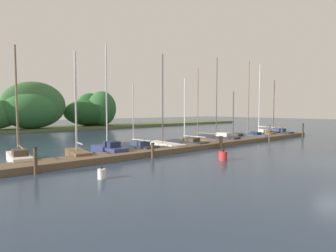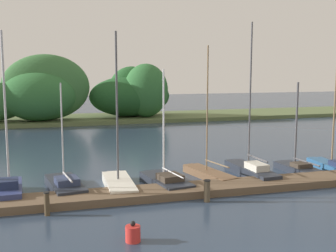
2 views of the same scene
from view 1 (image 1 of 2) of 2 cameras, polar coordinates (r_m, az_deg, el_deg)
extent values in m
cube|color=brown|center=(22.64, 8.95, -3.86)|extent=(31.33, 1.80, 0.35)
cube|color=#56663D|center=(46.54, -18.43, -0.23)|extent=(72.89, 8.00, 0.40)
ellipsoid|color=#235628|center=(47.51, -16.11, 3.42)|extent=(5.17, 3.39, 5.47)
ellipsoid|color=#1E4C23|center=(46.89, -16.18, 2.77)|extent=(8.86, 5.99, 4.39)
ellipsoid|color=#2D6633|center=(42.36, -27.19, 2.89)|extent=(7.34, 5.34, 5.02)
ellipsoid|color=#386B38|center=(43.21, -26.50, 4.02)|extent=(8.78, 3.78, 6.69)
ellipsoid|color=#2D6633|center=(46.52, -13.85, 3.64)|extent=(4.80, 4.34, 5.76)
cube|color=silver|center=(17.60, -29.05, -6.09)|extent=(1.21, 3.63, 0.51)
cube|color=silver|center=(19.18, -29.65, -5.42)|extent=(0.60, 0.93, 0.43)
cube|color=#3D3328|center=(17.10, -28.90, -4.93)|extent=(0.80, 1.12, 0.33)
cylinder|color=#7F6647|center=(17.65, -29.48, 4.86)|extent=(0.11, 0.11, 6.20)
cylinder|color=#7F6647|center=(16.81, -28.83, -3.92)|extent=(0.20, 2.14, 0.07)
cube|color=brown|center=(17.72, -18.61, -5.76)|extent=(1.25, 2.95, 0.51)
cube|color=brown|center=(18.96, -19.59, -5.26)|extent=(0.58, 0.77, 0.44)
cylinder|color=#B7B7BC|center=(17.72, -18.99, 5.02)|extent=(0.12, 0.12, 6.13)
cylinder|color=#B7B7BC|center=(17.21, -18.30, -3.51)|extent=(0.25, 1.43, 0.08)
cube|color=navy|center=(18.54, -12.42, -5.15)|extent=(1.23, 3.10, 0.58)
cube|color=navy|center=(19.72, -14.46, -4.75)|extent=(0.63, 0.79, 0.49)
cube|color=#1E2847|center=(18.15, -11.82, -3.80)|extent=(0.85, 0.96, 0.38)
cylinder|color=#B7B7BC|center=(18.55, -12.93, 6.19)|extent=(0.10, 0.10, 6.74)
cube|color=#232833|center=(20.10, -6.82, -4.59)|extent=(1.88, 3.79, 0.47)
cube|color=#232833|center=(21.33, -9.77, -4.22)|extent=(0.86, 1.01, 0.40)
cube|color=#2D3856|center=(19.72, -5.94, -3.61)|extent=(1.15, 1.23, 0.30)
cylinder|color=#B7B7BC|center=(20.11, -7.39, 2.63)|extent=(0.07, 0.07, 4.58)
cylinder|color=#B7B7BC|center=(19.59, -5.65, -3.02)|extent=(0.39, 1.92, 0.08)
cube|color=silver|center=(21.26, -0.67, -4.17)|extent=(1.30, 3.79, 0.44)
cube|color=silver|center=(22.61, -3.32, -3.77)|extent=(0.69, 0.96, 0.37)
cylinder|color=#4C4C51|center=(21.32, -1.15, 5.83)|extent=(0.10, 0.10, 6.97)
cube|color=#232833|center=(22.64, 4.06, -3.71)|extent=(1.96, 3.72, 0.44)
cube|color=#232833|center=(23.61, 0.94, -3.46)|extent=(0.90, 1.00, 0.37)
cube|color=#3D3328|center=(22.34, 4.98, -2.88)|extent=(1.20, 1.22, 0.29)
cylinder|color=silver|center=(22.62, 3.55, 3.48)|extent=(0.09, 0.09, 5.23)
cylinder|color=silver|center=(22.15, 5.58, -2.22)|extent=(0.44, 2.17, 0.06)
cube|color=brown|center=(25.18, 6.85, -3.07)|extent=(1.84, 3.86, 0.38)
cube|color=brown|center=(26.05, 3.64, -2.88)|extent=(0.75, 1.03, 0.32)
cylinder|color=#7F6647|center=(25.16, 6.35, 4.76)|extent=(0.08, 0.08, 6.48)
cylinder|color=#7F6647|center=(24.79, 8.17, -1.54)|extent=(0.54, 2.03, 0.06)
cube|color=#232833|center=(26.56, 10.74, -2.62)|extent=(1.29, 4.25, 0.52)
cube|color=#232833|center=(27.70, 7.57, -2.39)|extent=(0.63, 1.08, 0.44)
cube|color=beige|center=(26.22, 11.68, -1.76)|extent=(0.85, 1.30, 0.34)
cylinder|color=#4C4C51|center=(26.63, 10.28, 6.08)|extent=(0.09, 0.09, 7.54)
cylinder|color=#4C4C51|center=(26.16, 11.74, -0.82)|extent=(0.21, 1.93, 0.08)
cube|color=#232833|center=(29.07, 13.96, -2.30)|extent=(1.41, 2.91, 0.36)
cube|color=#232833|center=(29.75, 11.88, -2.18)|extent=(0.71, 0.76, 0.30)
cube|color=#3D3328|center=(28.86, 14.56, -1.76)|extent=(0.95, 0.92, 0.23)
cylinder|color=#4C4C51|center=(29.04, 13.68, 2.60)|extent=(0.12, 0.12, 4.60)
cylinder|color=#4C4C51|center=(28.63, 15.26, -1.31)|extent=(0.26, 2.15, 0.08)
cube|color=#285684|center=(30.38, 17.08, -2.05)|extent=(1.18, 4.16, 0.42)
cube|color=#285684|center=(31.49, 14.34, -1.86)|extent=(0.60, 1.05, 0.35)
cube|color=#1E2847|center=(30.06, 17.89, -1.47)|extent=(0.81, 1.27, 0.27)
cylinder|color=#7F6647|center=(30.46, 16.75, 5.75)|extent=(0.09, 0.09, 7.84)
cube|color=brown|center=(32.76, 19.05, -1.62)|extent=(1.31, 3.47, 0.50)
cube|color=brown|center=(33.68, 16.96, -1.49)|extent=(0.63, 0.89, 0.43)
cube|color=beige|center=(32.48, 19.66, -0.94)|extent=(0.85, 1.08, 0.33)
cylinder|color=silver|center=(32.82, 18.83, 5.57)|extent=(0.09, 0.09, 7.72)
cylinder|color=silver|center=(32.29, 20.06, -0.17)|extent=(0.26, 2.09, 0.07)
cube|color=#232833|center=(34.36, 21.85, -1.44)|extent=(1.23, 4.01, 0.52)
cube|color=#232833|center=(35.30, 19.35, -1.30)|extent=(0.63, 1.02, 0.45)
cube|color=#2D3856|center=(34.08, 22.58, -0.76)|extent=(0.85, 1.22, 0.34)
cylinder|color=#7F6647|center=(34.40, 21.54, 4.08)|extent=(0.10, 0.10, 6.08)
cylinder|color=#7F6647|center=(34.06, 22.58, -0.23)|extent=(0.13, 1.75, 0.07)
cylinder|color=#4C3D28|center=(14.10, -26.31, -6.73)|extent=(0.17, 0.17, 1.26)
cylinder|color=black|center=(14.00, -26.38, -4.11)|extent=(0.20, 0.20, 0.04)
cylinder|color=#4C3D28|center=(17.04, -3.28, -5.28)|extent=(0.21, 0.21, 0.91)
cylinder|color=black|center=(16.97, -3.28, -3.70)|extent=(0.24, 0.24, 0.04)
cylinder|color=brown|center=(21.57, 11.18, -3.47)|extent=(0.26, 0.26, 0.93)
cylinder|color=black|center=(21.51, 11.20, -2.19)|extent=(0.30, 0.30, 0.04)
cylinder|color=brown|center=(27.79, 20.74, -1.51)|extent=(0.17, 0.17, 1.49)
cylinder|color=black|center=(27.74, 20.77, 0.07)|extent=(0.19, 0.19, 0.04)
cylinder|color=#3D3323|center=(33.91, 26.70, -0.81)|extent=(0.20, 0.20, 1.47)
cylinder|color=black|center=(33.87, 26.74, 0.46)|extent=(0.22, 0.22, 0.04)
cylinder|color=white|center=(12.33, -13.90, -9.85)|extent=(0.36, 0.36, 0.44)
sphere|color=black|center=(12.27, -13.92, -8.56)|extent=(0.12, 0.12, 0.12)
cylinder|color=red|center=(16.55, 11.61, -6.25)|extent=(0.51, 0.51, 0.54)
sphere|color=black|center=(16.49, 11.63, -5.02)|extent=(0.18, 0.18, 0.18)
camera|label=2|loc=(11.07, 68.13, 15.52)|focal=45.49mm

